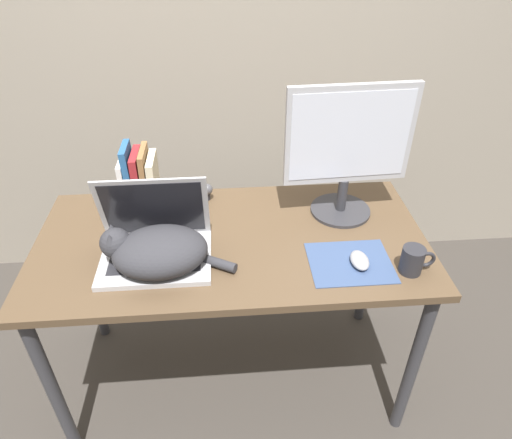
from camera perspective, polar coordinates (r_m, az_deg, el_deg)
name	(u,v)px	position (r m, az deg, el deg)	size (l,w,h in m)	color
wall_back	(220,15)	(2.15, -4.52, 24.13)	(8.00, 0.05, 2.60)	#9E9384
desk	(232,257)	(1.63, -3.03, -4.69)	(1.35, 0.67, 0.75)	brown
laptop	(155,243)	(1.51, -12.47, -2.91)	(0.35, 0.26, 0.27)	#B7B7BC
cat	(157,251)	(1.45, -12.31, -3.85)	(0.42, 0.25, 0.15)	#333338
external_monitor	(348,149)	(1.61, 11.45, 8.69)	(0.44, 0.22, 0.49)	#333338
mousepad	(350,263)	(1.51, 11.67, -5.29)	(0.27, 0.22, 0.00)	#384C75
computer_mouse	(360,260)	(1.50, 12.83, -4.99)	(0.06, 0.10, 0.03)	#99999E
book_row	(140,181)	(1.73, -14.31, 4.70)	(0.13, 0.15, 0.26)	white
webcam	(207,190)	(1.77, -6.12, 3.68)	(0.04, 0.04, 0.07)	#232328
mug	(413,260)	(1.50, 19.06, -4.82)	(0.11, 0.07, 0.09)	#28282D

